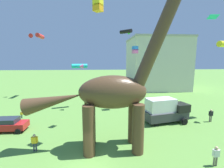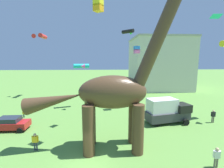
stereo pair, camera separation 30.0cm
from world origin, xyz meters
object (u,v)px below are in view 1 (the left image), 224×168
at_px(parked_sedan_left, 7,124).
at_px(kite_far_left, 38,36).
at_px(kite_drifting, 80,66).
at_px(person_strolling_adult, 216,154).
at_px(kite_mid_left, 135,50).
at_px(parked_box_truck, 165,110).
at_px(kite_mid_center, 98,5).
at_px(kite_near_low, 213,17).
at_px(person_near_flyer, 211,114).
at_px(kite_high_left, 127,32).
at_px(dinosaur_sculpture, 112,92).
at_px(person_watching_child, 21,114).
at_px(person_photographer, 35,141).

distance_m(parked_sedan_left, kite_far_left, 21.83).
bearing_deg(kite_drifting, parked_sedan_left, -130.84).
relative_size(person_strolling_adult, kite_mid_left, 1.44).
bearing_deg(parked_box_truck, person_strolling_adult, -99.71).
relative_size(parked_box_truck, kite_far_left, 1.85).
bearing_deg(kite_mid_center, kite_near_low, 27.45).
xyz_separation_m(person_near_flyer, kite_high_left, (-9.43, 11.41, 12.33)).
xyz_separation_m(kite_near_low, kite_mid_center, (-17.52, -9.10, -1.69)).
xyz_separation_m(kite_mid_left, kite_high_left, (-0.48, 5.13, 3.64)).
bearing_deg(person_near_flyer, parked_box_truck, 115.77).
relative_size(kite_far_left, kite_mid_center, 3.08).
xyz_separation_m(dinosaur_sculpture, kite_drifting, (-4.35, 12.97, 1.80)).
xyz_separation_m(person_watching_child, kite_near_low, (28.50, 1.91, 14.06)).
bearing_deg(kite_mid_left, person_near_flyer, -35.07).
relative_size(person_photographer, kite_far_left, 0.51).
distance_m(parked_box_truck, person_watching_child, 19.84).
xyz_separation_m(person_near_flyer, person_strolling_adult, (-5.75, -8.38, -0.05)).
bearing_deg(person_watching_child, kite_drifting, 71.72).
relative_size(person_strolling_adult, kite_near_low, 1.03).
bearing_deg(kite_mid_left, person_strolling_adult, -77.71).
bearing_deg(person_photographer, person_strolling_adult, 35.25).
bearing_deg(person_strolling_adult, parked_sedan_left, 138.08).
relative_size(parked_sedan_left, kite_drifting, 1.57).
bearing_deg(person_photographer, kite_far_left, 155.04).
bearing_deg(parked_sedan_left, kite_mid_left, 23.24).
bearing_deg(kite_drifting, person_photographer, -101.31).
distance_m(kite_near_low, kite_far_left, 32.68).
relative_size(dinosaur_sculpture, person_watching_child, 14.86).
bearing_deg(person_near_flyer, kite_mid_center, 133.93).
xyz_separation_m(dinosaur_sculpture, kite_mid_left, (4.57, 11.49, 4.40)).
distance_m(parked_sedan_left, kite_high_left, 23.58).
relative_size(dinosaur_sculpture, kite_far_left, 4.60).
relative_size(dinosaur_sculpture, kite_high_left, 5.82).
xyz_separation_m(person_photographer, kite_mid_left, (11.52, 11.52, 8.73)).
distance_m(person_near_flyer, kite_far_left, 34.65).
relative_size(person_strolling_adult, kite_far_left, 0.51).
bearing_deg(parked_sedan_left, kite_high_left, 37.45).
distance_m(kite_drifting, kite_high_left, 11.11).
height_order(person_near_flyer, person_photographer, person_near_flyer).
bearing_deg(person_photographer, kite_mid_center, 60.89).
relative_size(parked_sedan_left, kite_mid_left, 3.74).
bearing_deg(kite_high_left, kite_mid_center, -108.98).
bearing_deg(kite_mid_center, kite_mid_left, 60.48).
distance_m(person_strolling_adult, kite_near_low, 21.15).
xyz_separation_m(parked_box_truck, person_watching_child, (-19.59, 2.98, -1.05)).
xyz_separation_m(kite_near_low, kite_far_left, (-30.44, 11.80, -1.49)).
distance_m(dinosaur_sculpture, kite_mid_center, 7.85).
relative_size(parked_box_truck, kite_mid_left, 5.25).
bearing_deg(parked_box_truck, kite_far_left, 130.47).
bearing_deg(person_near_flyer, person_photographer, 133.63).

